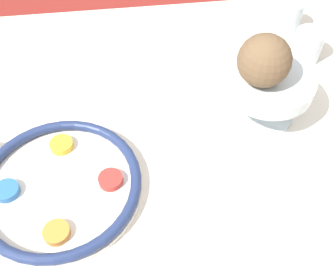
{
  "coord_description": "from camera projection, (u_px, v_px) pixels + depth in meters",
  "views": [
    {
      "loc": [
        -0.13,
        -0.44,
        1.38
      ],
      "look_at": [
        -0.07,
        0.03,
        0.78
      ],
      "focal_mm": 42.0,
      "sensor_mm": 36.0,
      "label": 1
    }
  ],
  "objects": [
    {
      "name": "fruit_stand",
      "position": [
        267.0,
        87.0,
        0.8
      ],
      "size": [
        0.18,
        0.18,
        0.11
      ],
      "color": "silver",
      "rests_on": "dining_table"
    },
    {
      "name": "seder_plate",
      "position": [
        59.0,
        186.0,
        0.73
      ],
      "size": [
        0.31,
        0.31,
        0.03
      ],
      "color": "silver",
      "rests_on": "dining_table"
    },
    {
      "name": "orange_fruit",
      "position": [
        259.0,
        64.0,
        0.74
      ],
      "size": [
        0.08,
        0.08,
        0.08
      ],
      "color": "orange",
      "rests_on": "fruit_stand"
    },
    {
      "name": "coconut",
      "position": [
        264.0,
        61.0,
        0.73
      ],
      "size": [
        0.1,
        0.1,
        0.1
      ],
      "color": "brown",
      "rests_on": "fruit_stand"
    },
    {
      "name": "dining_table",
      "position": [
        197.0,
        237.0,
        1.07
      ],
      "size": [
        1.32,
        1.09,
        0.74
      ],
      "color": "silver",
      "rests_on": "ground_plane"
    },
    {
      "name": "cup_mid",
      "position": [
        288.0,
        16.0,
        1.02
      ],
      "size": [
        0.07,
        0.07,
        0.08
      ],
      "color": "silver",
      "rests_on": "dining_table"
    },
    {
      "name": "cup_near",
      "position": [
        307.0,
        46.0,
        0.94
      ],
      "size": [
        0.07,
        0.07,
        0.08
      ],
      "color": "silver",
      "rests_on": "dining_table"
    }
  ]
}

